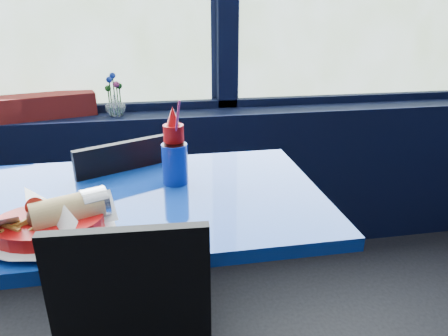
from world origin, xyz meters
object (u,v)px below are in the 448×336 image
soda_cup (175,163)px  flower_vase (115,103)px  chair_near_back (145,218)px  near_table (135,247)px  food_basket (51,223)px  planter_box (35,107)px  ketchup_bottle (174,148)px

soda_cup → flower_vase: bearing=107.8°
chair_near_back → flower_vase: flower_vase is taller
flower_vase → near_table: bearing=-83.6°
flower_vase → chair_near_back: bearing=-76.5°
chair_near_back → food_basket: food_basket is taller
near_table → planter_box: size_ratio=2.18×
chair_near_back → planter_box: (-0.50, 0.53, 0.36)m
near_table → flower_vase: (-0.10, 0.84, 0.29)m
chair_near_back → planter_box: size_ratio=1.55×
chair_near_back → ketchup_bottle: bearing=94.1°
soda_cup → food_basket: bearing=-139.1°
food_basket → near_table: bearing=50.9°
near_table → soda_cup: size_ratio=4.21×
ketchup_bottle → flower_vase: bearing=108.5°
chair_near_back → flower_vase: (-0.12, 0.51, 0.37)m
chair_near_back → soda_cup: (0.12, -0.25, 0.33)m
near_table → soda_cup: bearing=29.8°
near_table → ketchup_bottle: bearing=36.8°
near_table → soda_cup: soda_cup is taller
near_table → food_basket: 0.35m
chair_near_back → planter_box: planter_box is taller
near_table → planter_box: planter_box is taller
planter_box → chair_near_back: bearing=-62.4°
near_table → flower_vase: size_ratio=5.78×
near_table → food_basket: size_ratio=4.02×
flower_vase → ketchup_bottle: size_ratio=0.82×
near_table → planter_box: (-0.47, 0.86, 0.29)m
planter_box → ketchup_bottle: (0.62, -0.75, 0.01)m
ketchup_bottle → soda_cup: soda_cup is taller
ketchup_bottle → soda_cup: bearing=-93.0°
planter_box → ketchup_bottle: 0.97m
near_table → ketchup_bottle: (0.15, 0.11, 0.29)m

